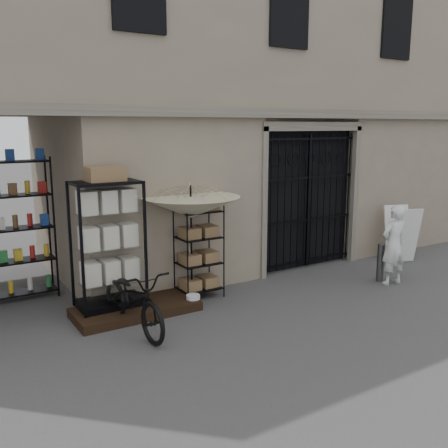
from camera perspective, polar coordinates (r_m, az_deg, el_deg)
ground at (r=8.36m, az=9.95°, el=-10.14°), size 80.00×80.00×0.00m
main_building at (r=11.17m, az=-3.82°, el=18.80°), size 14.00×4.00×9.00m
iron_gate at (r=10.77m, az=9.06°, el=2.95°), size 2.50×0.21×3.00m
step_platform at (r=8.37m, az=-10.01°, el=-9.57°), size 2.00×0.90×0.15m
display_cabinet at (r=8.13m, az=-13.08°, el=-3.05°), size 1.17×0.94×2.20m
wire_rack at (r=8.84m, az=-2.89°, el=-3.28°), size 0.83×0.68×1.65m
market_umbrella at (r=8.55m, az=-3.82°, el=2.58°), size 1.61×1.64×2.42m
white_bucket at (r=8.51m, az=-3.55°, el=-8.79°), size 0.27×0.27×0.22m
bicycle at (r=7.76m, az=-10.19°, el=-11.87°), size 0.72×1.03×1.87m
steel_bollard at (r=10.28m, az=17.44°, el=-4.22°), size 0.18×0.18×0.75m
shopkeeper at (r=10.28m, az=18.53°, el=-6.47°), size 0.68×1.58×0.37m
easel_sign at (r=11.83m, az=19.63°, el=-1.08°), size 0.78×0.83×1.23m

